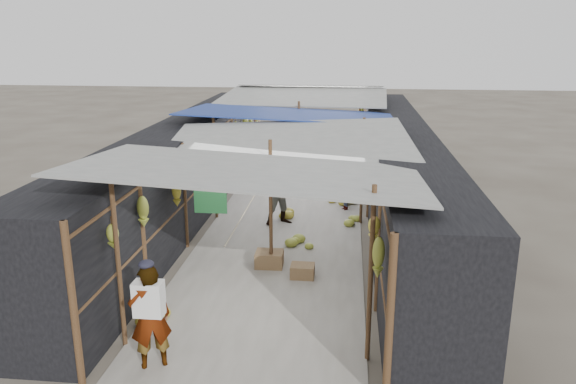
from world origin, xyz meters
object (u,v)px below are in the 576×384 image
at_px(crate_near, 269,259).
at_px(black_basin, 336,189).
at_px(shopper_blue, 282,191).
at_px(vendor_elderly, 150,317).
at_px(vendor_seated, 345,194).

bearing_deg(crate_near, black_basin, 77.12).
xyz_separation_m(crate_near, shopper_blue, (-0.05, 2.60, 0.68)).
distance_m(black_basin, vendor_elderly, 9.46).
distance_m(shopper_blue, vendor_seated, 2.02).
xyz_separation_m(shopper_blue, vendor_seated, (1.49, 1.30, -0.41)).
xyz_separation_m(crate_near, vendor_seated, (1.45, 3.89, 0.28)).
relative_size(crate_near, vendor_seated, 0.62).
relative_size(black_basin, vendor_elderly, 0.42).
bearing_deg(shopper_blue, vendor_elderly, -124.86).
bearing_deg(black_basin, vendor_seated, -81.14).
xyz_separation_m(black_basin, vendor_elderly, (-2.32, -9.14, 0.67)).
bearing_deg(shopper_blue, crate_near, -113.83).
relative_size(vendor_elderly, vendor_seated, 1.75).
height_order(black_basin, vendor_seated, vendor_seated).
bearing_deg(crate_near, vendor_seated, 68.87).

